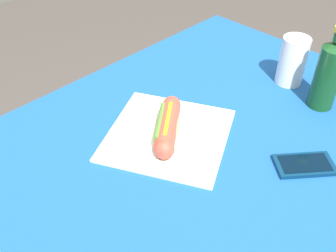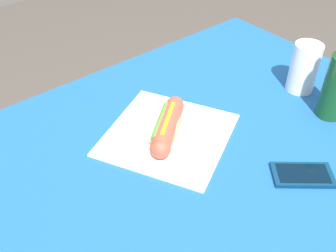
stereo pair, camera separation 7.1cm
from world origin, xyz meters
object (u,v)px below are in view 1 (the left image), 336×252
object	(u,v)px
cell_phone	(304,165)
soda_bottle	(329,73)
hot_dog	(168,126)
drinking_cup	(292,61)

from	to	relation	value
cell_phone	soda_bottle	xyz separation A→B (m)	(0.23, 0.09, 0.09)
hot_dog	drinking_cup	size ratio (longest dim) A/B	1.26
drinking_cup	soda_bottle	bearing A→B (deg)	-108.09
cell_phone	soda_bottle	bearing A→B (deg)	20.77
drinking_cup	hot_dog	bearing A→B (deg)	169.06
cell_phone	drinking_cup	bearing A→B (deg)	37.27
cell_phone	drinking_cup	world-z (taller)	drinking_cup
hot_dog	drinking_cup	bearing A→B (deg)	-10.94
hot_dog	cell_phone	xyz separation A→B (m)	(0.14, -0.29, -0.03)
cell_phone	drinking_cup	xyz separation A→B (m)	(0.27, 0.21, 0.06)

